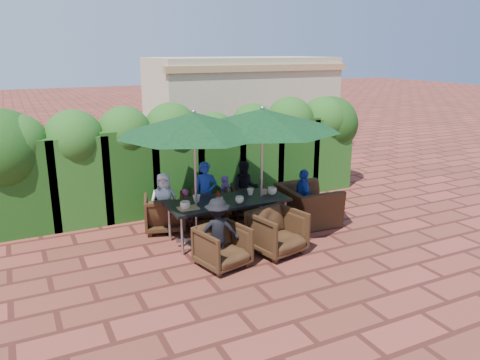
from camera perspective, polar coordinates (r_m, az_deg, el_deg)
name	(u,v)px	position (r m, az deg, el deg)	size (l,w,h in m)	color
ground	(239,240)	(8.83, -0.11, -7.29)	(80.00, 80.00, 0.00)	brown
dining_table	(228,204)	(8.69, -1.48, -2.95)	(2.26, 0.90, 0.75)	black
umbrella_left	(194,124)	(8.08, -5.63, 6.82)	(2.66, 2.66, 2.46)	gray
umbrella_right	(262,119)	(8.58, 2.73, 7.39)	(2.86, 2.86, 2.46)	gray
chair_far_left	(165,211)	(9.27, -9.18, -3.77)	(0.76, 0.71, 0.78)	black
chair_far_mid	(210,204)	(9.62, -3.68, -2.97)	(0.74, 0.69, 0.76)	black
chair_far_right	(248,198)	(10.03, 1.02, -2.26)	(0.70, 0.66, 0.72)	black
chair_near_left	(223,245)	(7.68, -2.13, -7.89)	(0.73, 0.69, 0.76)	black
chair_near_right	(277,230)	(8.18, 4.57, -6.10)	(0.82, 0.76, 0.84)	black
chair_end_right	(308,199)	(9.63, 8.32, -2.26)	(1.17, 0.76, 1.02)	black
adult_far_left	(164,201)	(9.32, -9.24, -2.56)	(0.56, 0.33, 1.13)	white
adult_far_mid	(206,193)	(9.44, -4.21, -1.65)	(0.46, 0.38, 1.29)	#1F3EA9
adult_far_right	(245,189)	(9.91, 0.64, -1.07)	(0.57, 0.35, 1.19)	black
adult_near_left	(218,231)	(7.71, -2.73, -6.27)	(0.72, 0.33, 1.13)	black
adult_end_right	(303,197)	(9.49, 7.70, -2.10)	(0.67, 0.34, 1.15)	#1F3EA9
child_left	(186,208)	(9.45, -6.56, -3.37)	(0.28, 0.22, 0.77)	#D04980
child_right	(226,196)	(9.91, -1.75, -1.97)	(0.32, 0.26, 0.89)	#8353B5
pedestrian_a	(213,146)	(12.82, -3.27, 4.19)	(1.69, 0.60, 1.81)	green
pedestrian_b	(249,142)	(13.32, 1.05, 4.71)	(0.89, 0.54, 1.84)	#D04980
pedestrian_c	(280,139)	(13.90, 4.87, 5.00)	(1.15, 0.53, 1.79)	#9B9BA4
cup_a	(185,205)	(8.21, -6.70, -3.09)	(0.18, 0.18, 0.14)	beige
cup_b	(197,198)	(8.57, -5.31, -2.26)	(0.14, 0.14, 0.13)	beige
cup_c	(239,200)	(8.48, -0.07, -2.42)	(0.16, 0.16, 0.13)	beige
cup_d	(250,192)	(8.96, 1.27, -1.43)	(0.13, 0.13, 0.13)	beige
cup_e	(272,191)	(8.99, 3.93, -1.35)	(0.18, 0.18, 0.14)	beige
ketchup_bottle	(218,195)	(8.66, -2.65, -1.90)	(0.04, 0.04, 0.17)	#B20C0A
sauce_bottle	(218,195)	(8.67, -2.69, -1.89)	(0.04, 0.04, 0.17)	#4C230C
serving_tray	(188,208)	(8.25, -6.31, -3.43)	(0.35, 0.25, 0.02)	tan
number_block_left	(219,200)	(8.52, -2.53, -2.44)	(0.12, 0.06, 0.10)	tan
number_block_right	(264,192)	(9.00, 2.90, -1.45)	(0.12, 0.06, 0.10)	tan
hedge_wall	(187,149)	(10.44, -6.47, 3.82)	(9.10, 1.60, 2.40)	black
building	(241,106)	(16.06, 0.12, 9.05)	(6.20, 3.08, 3.20)	#C2B890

